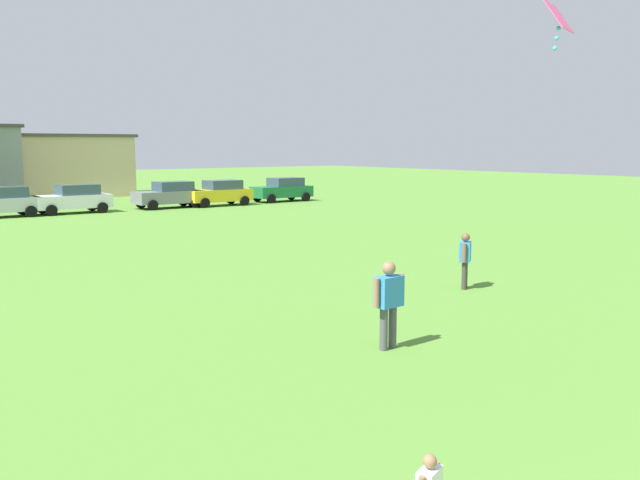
{
  "coord_description": "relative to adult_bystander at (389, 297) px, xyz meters",
  "views": [
    {
      "loc": [
        -6.59,
        -0.53,
        3.95
      ],
      "look_at": [
        0.39,
        8.72,
        2.39
      ],
      "focal_mm": 39.67,
      "sensor_mm": 36.0,
      "label": 1
    }
  ],
  "objects": [
    {
      "name": "parked_car_white_3",
      "position": [
        4.2,
        31.72,
        -0.17
      ],
      "size": [
        4.3,
        2.02,
        1.68
      ],
      "rotation": [
        0.0,
        0.0,
        3.14
      ],
      "color": "white",
      "rests_on": "ground"
    },
    {
      "name": "parked_car_gray_4",
      "position": [
        10.21,
        31.58,
        -0.17
      ],
      "size": [
        4.3,
        2.02,
        1.68
      ],
      "rotation": [
        0.0,
        0.0,
        3.14
      ],
      "color": "slate",
      "rests_on": "ground"
    },
    {
      "name": "bystander_near_trees",
      "position": [
        5.67,
        3.06,
        -0.1
      ],
      "size": [
        0.62,
        0.53,
        1.56
      ],
      "rotation": [
        0.0,
        0.0,
        3.78
      ],
      "color": "#3F3833",
      "rests_on": "ground"
    },
    {
      "name": "parked_car_silver_2",
      "position": [
        0.17,
        31.74,
        -0.17
      ],
      "size": [
        4.3,
        2.02,
        1.68
      ],
      "rotation": [
        0.0,
        0.0,
        3.14
      ],
      "color": "silver",
      "rests_on": "ground"
    },
    {
      "name": "kite",
      "position": [
        4.78,
        -0.22,
        5.67
      ],
      "size": [
        1.12,
        0.78,
        1.06
      ],
      "color": "#F24C8C"
    },
    {
      "name": "house_left",
      "position": [
        7.0,
        46.17,
        1.39
      ],
      "size": [
        12.04,
        6.38,
        4.81
      ],
      "color": "beige",
      "rests_on": "ground"
    },
    {
      "name": "parked_car_yellow_5",
      "position": [
        13.55,
        31.16,
        -0.17
      ],
      "size": [
        4.3,
        2.02,
        1.68
      ],
      "rotation": [
        0.0,
        0.0,
        3.14
      ],
      "color": "yellow",
      "rests_on": "ground"
    },
    {
      "name": "adult_bystander",
      "position": [
        0.0,
        0.0,
        0.0
      ],
      "size": [
        0.82,
        0.37,
        1.73
      ],
      "rotation": [
        0.0,
        0.0,
        0.09
      ],
      "color": "#4C4C51",
      "rests_on": "ground"
    },
    {
      "name": "parked_car_green_6",
      "position": [
        18.9,
        31.64,
        -0.17
      ],
      "size": [
        4.3,
        2.02,
        1.68
      ],
      "rotation": [
        0.0,
        0.0,
        3.14
      ],
      "color": "#196B38",
      "rests_on": "ground"
    }
  ]
}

